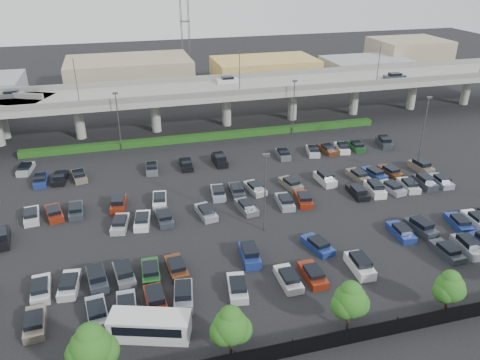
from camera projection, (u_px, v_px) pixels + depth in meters
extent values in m
plane|color=black|center=(246.00, 201.00, 65.22)|extent=(280.00, 280.00, 0.00)
cube|color=gray|center=(201.00, 91.00, 89.87)|extent=(150.00, 13.00, 1.10)
cube|color=#62625D|center=(207.00, 95.00, 83.98)|extent=(150.00, 0.50, 1.00)
cube|color=#62625D|center=(195.00, 78.00, 94.84)|extent=(150.00, 0.50, 1.00)
cylinder|color=gray|center=(79.00, 121.00, 86.13)|extent=(1.80, 1.80, 6.70)
cube|color=#62625D|center=(77.00, 104.00, 84.76)|extent=(2.60, 9.75, 0.50)
cylinder|color=gray|center=(156.00, 115.00, 89.44)|extent=(1.80, 1.80, 6.70)
cube|color=#62625D|center=(154.00, 99.00, 88.07)|extent=(2.60, 9.75, 0.50)
cylinder|color=gray|center=(227.00, 109.00, 92.75)|extent=(1.80, 1.80, 6.70)
cube|color=#62625D|center=(226.00, 93.00, 91.38)|extent=(2.60, 9.75, 0.50)
cylinder|color=gray|center=(293.00, 104.00, 96.06)|extent=(1.80, 1.80, 6.70)
cube|color=#62625D|center=(293.00, 89.00, 94.68)|extent=(2.60, 9.75, 0.50)
cylinder|color=gray|center=(354.00, 99.00, 99.36)|extent=(1.80, 1.80, 6.70)
cube|color=#62625D|center=(356.00, 84.00, 97.99)|extent=(2.60, 9.75, 0.50)
cylinder|color=gray|center=(412.00, 94.00, 102.67)|extent=(1.80, 1.80, 6.70)
cube|color=#62625D|center=(414.00, 80.00, 101.30)|extent=(2.60, 9.75, 0.50)
cylinder|color=gray|center=(466.00, 90.00, 105.98)|extent=(1.80, 1.80, 6.70)
cube|color=#62625D|center=(469.00, 76.00, 104.61)|extent=(2.60, 9.75, 0.50)
cube|color=#54575B|center=(12.00, 95.00, 84.02)|extent=(4.40, 1.82, 0.82)
cube|color=black|center=(11.00, 92.00, 83.75)|extent=(2.30, 1.60, 0.50)
cube|color=silver|center=(228.00, 81.00, 93.48)|extent=(4.40, 1.82, 0.82)
cube|color=black|center=(228.00, 78.00, 93.20)|extent=(2.30, 1.60, 0.50)
cube|color=#2C3139|center=(395.00, 77.00, 96.30)|extent=(4.40, 1.82, 0.82)
cube|color=black|center=(395.00, 74.00, 96.02)|extent=(2.30, 1.60, 0.50)
cylinder|color=#4A4A4F|center=(76.00, 83.00, 77.39)|extent=(0.14, 0.14, 8.00)
cylinder|color=#4A4A4F|center=(239.00, 73.00, 84.01)|extent=(0.14, 0.14, 8.00)
cylinder|color=#4A4A4F|center=(379.00, 64.00, 90.62)|extent=(0.14, 0.14, 8.00)
cylinder|color=gray|center=(3.00, 121.00, 86.23)|extent=(1.60, 1.60, 6.70)
cube|color=#184113|center=(210.00, 136.00, 86.70)|extent=(66.00, 1.60, 1.10)
cube|color=black|center=(335.00, 340.00, 40.50)|extent=(70.00, 0.06, 1.80)
cylinder|color=black|center=(235.00, 360.00, 38.33)|extent=(0.10, 0.10, 2.00)
cylinder|color=black|center=(292.00, 348.00, 39.51)|extent=(0.10, 0.10, 2.00)
cylinder|color=black|center=(346.00, 336.00, 40.69)|extent=(0.10, 0.10, 2.00)
cylinder|color=black|center=(397.00, 326.00, 41.87)|extent=(0.10, 0.10, 2.00)
cylinder|color=black|center=(445.00, 315.00, 43.06)|extent=(0.10, 0.10, 2.00)
sphere|color=#175316|center=(91.00, 348.00, 35.88)|extent=(3.39, 3.39, 3.39)
sphere|color=#175316|center=(103.00, 351.00, 36.41)|extent=(2.67, 2.67, 2.67)
sphere|color=#175316|center=(83.00, 354.00, 35.81)|extent=(2.67, 2.67, 2.67)
sphere|color=#175316|center=(90.00, 337.00, 35.57)|extent=(2.30, 2.30, 2.30)
cylinder|color=#332316|center=(231.00, 348.00, 39.49)|extent=(0.26, 0.26, 1.96)
sphere|color=#175316|center=(231.00, 327.00, 38.45)|extent=(3.04, 3.04, 3.04)
sphere|color=#175316|center=(239.00, 329.00, 38.94)|extent=(2.39, 2.39, 2.39)
sphere|color=#175316|center=(224.00, 332.00, 38.38)|extent=(2.39, 2.39, 2.39)
sphere|color=#175316|center=(231.00, 318.00, 38.19)|extent=(2.06, 2.06, 2.06)
cylinder|color=#332316|center=(348.00, 322.00, 42.34)|extent=(0.26, 0.26, 1.97)
sphere|color=#175316|center=(350.00, 301.00, 41.29)|extent=(3.07, 3.07, 3.07)
sphere|color=#175316|center=(356.00, 304.00, 41.78)|extent=(2.41, 2.41, 2.41)
sphere|color=#175316|center=(344.00, 306.00, 41.22)|extent=(2.41, 2.41, 2.41)
sphere|color=#175316|center=(351.00, 292.00, 41.02)|extent=(2.08, 2.08, 2.08)
cylinder|color=#332316|center=(445.00, 306.00, 44.37)|extent=(0.26, 0.26, 1.80)
sphere|color=#175316|center=(450.00, 288.00, 43.41)|extent=(2.79, 2.79, 2.79)
sphere|color=#175316|center=(454.00, 290.00, 43.87)|extent=(2.19, 2.19, 2.19)
sphere|color=#175316|center=(445.00, 292.00, 43.34)|extent=(2.19, 2.19, 2.19)
sphere|color=#175316|center=(451.00, 280.00, 43.18)|extent=(1.89, 1.89, 1.89)
cube|color=silver|center=(150.00, 327.00, 41.66)|extent=(7.50, 4.49, 2.08)
cube|color=black|center=(150.00, 323.00, 41.44)|extent=(6.58, 4.24, 0.94)
cube|color=silver|center=(149.00, 317.00, 41.16)|extent=(7.62, 4.62, 0.25)
cube|color=#6B6053|center=(35.00, 324.00, 42.94)|extent=(2.05, 4.49, 0.82)
cube|color=black|center=(34.00, 320.00, 42.49)|extent=(1.72, 2.38, 0.50)
cube|color=gray|center=(97.00, 313.00, 44.24)|extent=(2.33, 4.59, 0.82)
cube|color=black|center=(96.00, 309.00, 43.79)|extent=(1.86, 2.47, 0.50)
cube|color=gray|center=(127.00, 308.00, 44.89)|extent=(1.83, 4.40, 0.82)
cube|color=black|center=(126.00, 304.00, 44.44)|extent=(1.61, 2.30, 0.50)
cube|color=maroon|center=(156.00, 302.00, 45.49)|extent=(2.10, 4.51, 1.05)
cube|color=black|center=(155.00, 295.00, 45.13)|extent=(1.76, 2.70, 0.65)
cube|color=gray|center=(184.00, 297.00, 46.14)|extent=(2.48, 4.63, 1.05)
cube|color=black|center=(183.00, 290.00, 45.78)|extent=(1.99, 2.82, 0.65)
cube|color=silver|center=(237.00, 288.00, 47.49)|extent=(2.44, 4.62, 0.82)
cube|color=black|center=(238.00, 284.00, 47.04)|extent=(1.92, 2.51, 0.50)
cube|color=silver|center=(288.00, 279.00, 48.79)|extent=(1.89, 4.43, 0.82)
cube|color=black|center=(289.00, 276.00, 48.34)|extent=(1.64, 2.32, 0.50)
cube|color=maroon|center=(313.00, 275.00, 49.44)|extent=(1.87, 4.42, 0.82)
cube|color=black|center=(314.00, 271.00, 48.99)|extent=(1.63, 2.32, 0.50)
cube|color=white|center=(360.00, 266.00, 50.69)|extent=(2.00, 4.47, 1.05)
cube|color=black|center=(361.00, 260.00, 50.33)|extent=(1.71, 2.66, 0.65)
cube|color=#2C3139|center=(447.00, 252.00, 53.34)|extent=(1.95, 4.45, 0.82)
cube|color=black|center=(449.00, 248.00, 52.89)|extent=(1.67, 2.35, 0.50)
cube|color=gray|center=(467.00, 247.00, 53.94)|extent=(2.18, 4.54, 1.05)
cube|color=black|center=(469.00, 241.00, 53.58)|extent=(1.81, 2.72, 0.65)
cube|color=silver|center=(41.00, 290.00, 47.28)|extent=(2.12, 4.52, 0.82)
cube|color=black|center=(40.00, 286.00, 46.84)|extent=(1.76, 2.41, 0.50)
cube|color=silver|center=(70.00, 285.00, 47.93)|extent=(2.27, 4.57, 0.82)
cube|color=black|center=(68.00, 281.00, 47.49)|extent=(1.83, 2.46, 0.50)
cube|color=#2C3139|center=(97.00, 280.00, 48.53)|extent=(2.45, 4.62, 1.05)
cube|color=black|center=(96.00, 273.00, 48.18)|extent=(1.97, 2.81, 0.65)
cube|color=#54575B|center=(124.00, 275.00, 49.18)|extent=(2.40, 4.60, 1.05)
cube|color=black|center=(123.00, 269.00, 48.83)|extent=(1.94, 2.79, 0.65)
cube|color=#1A491F|center=(151.00, 272.00, 49.88)|extent=(2.00, 4.47, 0.82)
cube|color=black|center=(150.00, 268.00, 49.44)|extent=(1.69, 2.36, 0.50)
cube|color=#502915|center=(176.00, 268.00, 50.53)|extent=(2.23, 4.55, 0.82)
cube|color=black|center=(176.00, 264.00, 50.09)|extent=(1.81, 2.44, 0.50)
cube|color=navy|center=(250.00, 256.00, 52.43)|extent=(2.13, 4.52, 1.05)
cube|color=black|center=(250.00, 249.00, 52.08)|extent=(1.79, 2.71, 0.65)
cube|color=navy|center=(317.00, 246.00, 54.43)|extent=(2.80, 4.70, 0.82)
cube|color=black|center=(319.00, 242.00, 53.99)|extent=(2.10, 2.61, 0.50)
cube|color=navy|center=(401.00, 232.00, 57.03)|extent=(2.00, 4.47, 0.82)
cube|color=black|center=(402.00, 229.00, 56.59)|extent=(1.70, 2.36, 0.50)
cube|color=#2C3139|center=(421.00, 228.00, 57.63)|extent=(2.45, 4.62, 1.05)
cube|color=black|center=(422.00, 223.00, 57.28)|extent=(1.97, 2.81, 0.65)
cube|color=navy|center=(458.00, 223.00, 58.98)|extent=(2.49, 4.63, 0.82)
cube|color=black|center=(460.00, 220.00, 58.54)|extent=(1.95, 2.52, 0.50)
cube|color=white|center=(477.00, 220.00, 59.63)|extent=(2.10, 4.51, 0.82)
cube|color=black|center=(479.00, 217.00, 59.19)|extent=(1.74, 2.40, 0.50)
cube|color=black|center=(2.00, 239.00, 55.49)|extent=(2.35, 4.59, 1.05)
cube|color=black|center=(0.00, 233.00, 55.14)|extent=(1.91, 2.78, 0.65)
cube|color=#A3A3A7|center=(120.00, 224.00, 58.79)|extent=(2.66, 4.67, 0.82)
cube|color=black|center=(120.00, 221.00, 58.35)|extent=(2.03, 2.57, 0.50)
cube|color=white|center=(142.00, 221.00, 59.44)|extent=(2.48, 4.63, 0.82)
cube|color=black|center=(142.00, 218.00, 59.00)|extent=(1.94, 2.52, 0.50)
cube|color=#2C3139|center=(164.00, 218.00, 60.09)|extent=(2.14, 4.52, 0.82)
cube|color=black|center=(164.00, 215.00, 59.64)|extent=(1.77, 2.41, 0.50)
cube|color=gray|center=(206.00, 213.00, 61.39)|extent=(2.48, 4.63, 0.82)
cube|color=black|center=(206.00, 209.00, 60.95)|extent=(1.94, 2.52, 0.50)
cube|color=#54575B|center=(246.00, 207.00, 62.69)|extent=(2.44, 4.62, 0.82)
cube|color=black|center=(247.00, 204.00, 62.25)|extent=(1.92, 2.51, 0.50)
cube|color=gray|center=(285.00, 202.00, 63.99)|extent=(2.18, 4.54, 0.82)
cube|color=black|center=(286.00, 199.00, 63.54)|extent=(1.79, 2.42, 0.50)
cube|color=maroon|center=(304.00, 200.00, 64.64)|extent=(2.54, 4.64, 0.82)
cube|color=black|center=(304.00, 196.00, 64.20)|extent=(1.97, 2.54, 0.50)
cube|color=black|center=(357.00, 192.00, 66.59)|extent=(2.04, 4.49, 0.82)
cube|color=black|center=(359.00, 189.00, 66.14)|extent=(1.71, 2.38, 0.50)
cube|color=white|center=(375.00, 189.00, 67.19)|extent=(2.37, 4.60, 1.05)
cube|color=black|center=(376.00, 184.00, 66.83)|extent=(1.92, 2.78, 0.65)
cube|color=gray|center=(392.00, 188.00, 67.89)|extent=(2.47, 4.63, 0.82)
cube|color=black|center=(393.00, 185.00, 67.44)|extent=(1.93, 2.52, 0.50)
cube|color=silver|center=(408.00, 186.00, 68.54)|extent=(2.35, 4.59, 0.82)
cube|color=black|center=(410.00, 182.00, 68.09)|extent=(1.87, 2.48, 0.50)
cube|color=#2C3139|center=(425.00, 183.00, 69.14)|extent=(2.05, 4.49, 1.05)
cube|color=black|center=(426.00, 178.00, 68.78)|extent=(1.74, 2.68, 0.65)
cube|color=gray|center=(441.00, 181.00, 69.84)|extent=(2.11, 4.51, 0.82)
cube|color=black|center=(442.00, 178.00, 69.39)|extent=(1.75, 2.40, 0.50)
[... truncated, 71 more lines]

